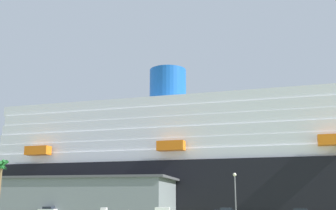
% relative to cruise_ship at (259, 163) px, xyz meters
% --- Properties ---
extents(cruise_ship, '(229.10, 44.53, 55.25)m').
position_rel_cruise_ship_xyz_m(cruise_ship, '(0.00, 0.00, 0.00)').
color(cruise_ship, black).
rests_on(cruise_ship, ground_plane).
extents(terminal_building, '(56.09, 27.82, 8.90)m').
position_rel_cruise_ship_xyz_m(terminal_building, '(-48.43, -30.31, -9.89)').
color(terminal_building, slate).
rests_on(terminal_building, ground_plane).
extents(palm_tree, '(2.95, 2.93, 10.72)m').
position_rel_cruise_ship_xyz_m(palm_tree, '(-46.06, -64.42, -5.82)').
color(palm_tree, brown).
rests_on(palm_tree, ground_plane).
extents(street_lamp, '(0.56, 0.56, 7.40)m').
position_rel_cruise_ship_xyz_m(street_lamp, '(-1.73, -66.72, -9.49)').
color(street_lamp, slate).
rests_on(street_lamp, ground_plane).
extents(parked_car_white_van, '(4.25, 2.13, 1.58)m').
position_rel_cruise_ship_xyz_m(parked_car_white_van, '(-48.00, -42.84, -13.54)').
color(parked_car_white_van, white).
rests_on(parked_car_white_van, ground_plane).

